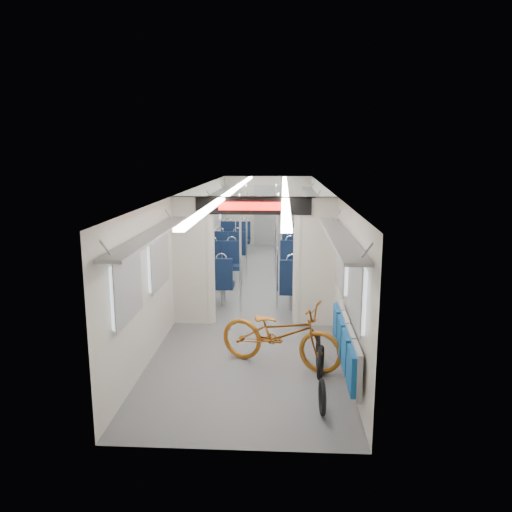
# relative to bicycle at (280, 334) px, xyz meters

# --- Properties ---
(carriage) EXTENTS (12.00, 12.02, 2.31)m
(carriage) POSITION_rel_bicycle_xyz_m (-0.49, 3.58, 1.01)
(carriage) COLOR #515456
(carriage) RESTS_ON ground
(bicycle) EXTENTS (1.96, 1.28, 0.97)m
(bicycle) POSITION_rel_bicycle_xyz_m (0.00, 0.00, 0.00)
(bicycle) COLOR #9D5816
(bicycle) RESTS_ON ground
(flip_bench) EXTENTS (0.12, 2.15, 0.57)m
(flip_bench) POSITION_rel_bicycle_xyz_m (0.86, -0.58, 0.09)
(flip_bench) COLOR gray
(flip_bench) RESTS_ON carriage
(bike_hoop_a) EXTENTS (0.07, 0.44, 0.44)m
(bike_hoop_a) POSITION_rel_bicycle_xyz_m (0.51, -1.37, -0.29)
(bike_hoop_a) COLOR black
(bike_hoop_a) RESTS_ON ground
(bike_hoop_b) EXTENTS (0.14, 0.48, 0.48)m
(bike_hoop_b) POSITION_rel_bicycle_xyz_m (0.55, -0.42, -0.27)
(bike_hoop_b) COLOR black
(bike_hoop_b) RESTS_ON ground
(bike_hoop_c) EXTENTS (0.07, 0.53, 0.53)m
(bike_hoop_c) POSITION_rel_bicycle_xyz_m (0.54, -0.07, -0.25)
(bike_hoop_c) COLOR black
(bike_hoop_c) RESTS_ON ground
(seat_bay_near_left) EXTENTS (0.92, 2.10, 1.11)m
(seat_bay_near_left) POSITION_rel_bicycle_xyz_m (-1.43, 3.80, 0.06)
(seat_bay_near_left) COLOR black
(seat_bay_near_left) RESTS_ON ground
(seat_bay_near_right) EXTENTS (0.96, 2.29, 1.17)m
(seat_bay_near_right) POSITION_rel_bicycle_xyz_m (0.44, 3.58, 0.08)
(seat_bay_near_right) COLOR black
(seat_bay_near_right) RESTS_ON ground
(seat_bay_far_left) EXTENTS (0.91, 2.09, 1.10)m
(seat_bay_far_left) POSITION_rel_bicycle_xyz_m (-1.43, 7.28, 0.06)
(seat_bay_far_left) COLOR black
(seat_bay_far_left) RESTS_ON ground
(seat_bay_far_right) EXTENTS (0.88, 1.92, 1.05)m
(seat_bay_far_right) POSITION_rel_bicycle_xyz_m (0.44, 7.34, 0.04)
(seat_bay_far_right) COLOR black
(seat_bay_far_right) RESTS_ON ground
(stanchion_near_left) EXTENTS (0.04, 0.04, 2.30)m
(stanchion_near_left) POSITION_rel_bicycle_xyz_m (-0.78, 2.47, 0.66)
(stanchion_near_left) COLOR silver
(stanchion_near_left) RESTS_ON ground
(stanchion_near_right) EXTENTS (0.04, 0.04, 2.30)m
(stanchion_near_right) POSITION_rel_bicycle_xyz_m (-0.08, 2.69, 0.66)
(stanchion_near_right) COLOR silver
(stanchion_near_right) RESTS_ON ground
(stanchion_far_left) EXTENTS (0.04, 0.04, 2.30)m
(stanchion_far_left) POSITION_rel_bicycle_xyz_m (-0.88, 5.38, 0.66)
(stanchion_far_left) COLOR silver
(stanchion_far_left) RESTS_ON ground
(stanchion_far_right) EXTENTS (0.04, 0.04, 2.30)m
(stanchion_far_right) POSITION_rel_bicycle_xyz_m (-0.16, 5.44, 0.66)
(stanchion_far_right) COLOR silver
(stanchion_far_right) RESTS_ON ground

